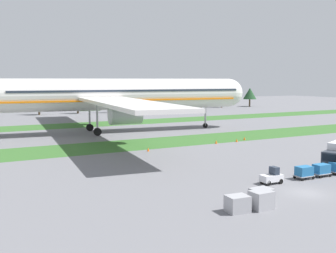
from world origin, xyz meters
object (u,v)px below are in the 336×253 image
Objects in this scene: uld_container_1 at (237,204)px; taxiway_marker_2 at (148,149)px; cargo_dolly_second at (321,169)px; baggage_tug at (272,177)px; cargo_dolly_lead at (304,172)px; taxiway_marker_0 at (244,138)px; taxiway_marker_3 at (216,142)px; ground_crew_marshaller at (273,174)px; uld_container_2 at (261,197)px; airliner at (103,94)px; taxiway_marker_1 at (237,140)px; uld_container_0 at (261,200)px.

taxiway_marker_2 is (6.56, 32.65, -0.44)m from uld_container_1.
cargo_dolly_second is 1.12× the size of uld_container_1.
baggage_tug reaches higher than cargo_dolly_lead.
cargo_dolly_second is 31.44m from taxiway_marker_0.
taxiway_marker_3 is at bearing 57.80° from uld_container_1.
ground_crew_marshaller is 9.40m from uld_container_2.
baggage_tug is 1.18× the size of cargo_dolly_lead.
airliner is at bearing 86.68° from taxiway_marker_2.
taxiway_marker_3 is at bearing 34.17° from airliner.
ground_crew_marshaller is 2.77× the size of taxiway_marker_1.
uld_container_1 is at bearing 171.89° from uld_container_0.
taxiway_marker_1 is at bearing -15.51° from cargo_dolly_second.
uld_container_0 is (-5.61, -59.74, -7.87)m from airliner.
baggage_tug is 1.31× the size of uld_container_1.
baggage_tug reaches higher than uld_container_1.
taxiway_marker_2 is at bearing 84.22° from uld_container_2.
uld_container_1 is (-8.10, -59.39, -7.96)m from airliner.
cargo_dolly_second is (9.70, -53.28, -7.80)m from airliner.
taxiway_marker_3 is at bearing 61.16° from uld_container_0.
uld_container_1 is (-14.90, -6.18, -0.16)m from cargo_dolly_lead.
taxiway_marker_2 is at bearing 82.98° from uld_container_0.
baggage_tug is at bearing 41.07° from uld_container_2.
uld_container_1 is at bearing -127.65° from taxiway_marker_1.
taxiway_marker_2 is at bearing 3.16° from airliner.
uld_container_0 is at bearing -97.02° from taxiway_marker_2.
cargo_dolly_lead reaches higher than taxiway_marker_2.
baggage_tug reaches higher than taxiway_marker_2.
taxiway_marker_2 is (-19.66, -1.33, 0.01)m from taxiway_marker_1.
taxiway_marker_3 reaches higher than taxiway_marker_2.
cargo_dolly_second is 1.28× the size of ground_crew_marshaller.
uld_container_0 is 33.26m from taxiway_marker_2.
uld_container_0 is at bearing 133.25° from baggage_tug.
cargo_dolly_lead is 12.88m from uld_container_2.
ground_crew_marshaller is 26.20m from taxiway_marker_2.
cargo_dolly_second is at bearing -67.03° from taxiway_marker_2.
baggage_tug is at bearing 32.48° from uld_container_1.
airliner reaches higher than ground_crew_marshaller.
uld_container_2 reaches higher than taxiway_marker_1.
uld_container_2 is at bearing 132.35° from baggage_tug.
uld_container_0 reaches higher than cargo_dolly_lead.
uld_container_0 reaches higher than taxiway_marker_0.
ground_crew_marshaller reaches higher than cargo_dolly_lead.
cargo_dolly_lead is 28.60m from taxiway_marker_3.
uld_container_2 is (3.31, 0.56, 0.05)m from uld_container_1.
baggage_tug is 3.76× the size of taxiway_marker_3.
uld_container_2 reaches higher than uld_container_1.
taxiway_marker_0 is at bearing 9.90° from taxiway_marker_3.
uld_container_2 reaches higher than taxiway_marker_0.
uld_container_1 is at bearing -122.20° from taxiway_marker_3.
airliner reaches higher than taxiway_marker_1.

